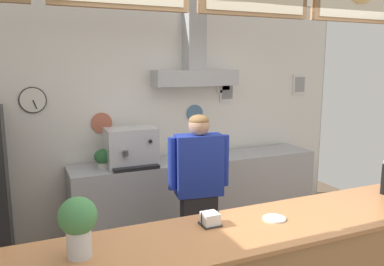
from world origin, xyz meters
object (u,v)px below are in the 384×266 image
(shop_worker, at_px, (199,190))
(espresso_machine, at_px, (131,147))
(condiment_plate, at_px, (274,218))
(napkin_holder, at_px, (210,219))
(basil_vase, at_px, (78,224))
(potted_rosemary, at_px, (204,149))
(potted_oregano, at_px, (103,158))

(shop_worker, distance_m, espresso_machine, 1.12)
(condiment_plate, bearing_deg, napkin_holder, 168.52)
(napkin_holder, height_order, basil_vase, basil_vase)
(basil_vase, bearing_deg, napkin_holder, 6.26)
(napkin_holder, bearing_deg, basil_vase, -173.74)
(potted_rosemary, bearing_deg, condiment_plate, -102.54)
(shop_worker, height_order, napkin_holder, shop_worker)
(basil_vase, bearing_deg, condiment_plate, 0.11)
(potted_rosemary, bearing_deg, potted_oregano, 178.68)
(shop_worker, height_order, potted_rosemary, shop_worker)
(potted_rosemary, height_order, basil_vase, basil_vase)
(potted_rosemary, relative_size, napkin_holder, 1.42)
(shop_worker, distance_m, potted_rosemary, 1.16)
(potted_rosemary, height_order, napkin_holder, potted_rosemary)
(potted_oregano, bearing_deg, condiment_plate, -70.34)
(shop_worker, height_order, potted_oregano, shop_worker)
(napkin_holder, relative_size, basil_vase, 0.39)
(espresso_machine, bearing_deg, shop_worker, -67.69)
(potted_oregano, bearing_deg, basil_vase, -103.83)
(shop_worker, bearing_deg, basil_vase, 51.92)
(potted_rosemary, bearing_deg, espresso_machine, -179.44)
(potted_oregano, height_order, napkin_holder, potted_oregano)
(shop_worker, distance_m, condiment_plate, 1.18)
(espresso_machine, xyz_separation_m, basil_vase, (-0.87, -2.18, 0.07))
(potted_rosemary, bearing_deg, shop_worker, -118.05)
(potted_rosemary, distance_m, potted_oregano, 1.28)
(shop_worker, bearing_deg, potted_oregano, -45.23)
(potted_rosemary, relative_size, condiment_plate, 1.18)
(condiment_plate, bearing_deg, potted_oregano, 109.66)
(condiment_plate, bearing_deg, potted_rosemary, 77.46)
(espresso_machine, height_order, condiment_plate, espresso_machine)
(espresso_machine, relative_size, potted_oregano, 2.68)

